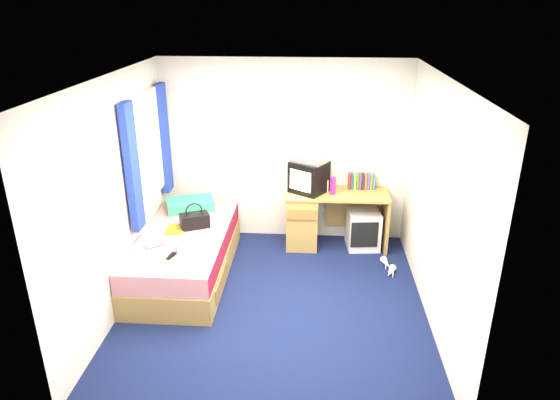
# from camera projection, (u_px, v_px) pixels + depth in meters

# --- Properties ---
(ground) EXTENTS (3.40, 3.40, 0.00)m
(ground) POSITION_uv_depth(u_px,v_px,m) (274.00, 303.00, 5.41)
(ground) COLOR #0C1438
(ground) RESTS_ON ground
(room_shell) EXTENTS (3.40, 3.40, 3.40)m
(room_shell) POSITION_uv_depth(u_px,v_px,m) (274.00, 177.00, 4.86)
(room_shell) COLOR white
(room_shell) RESTS_ON ground
(bed) EXTENTS (1.01, 2.00, 0.54)m
(bed) POSITION_uv_depth(u_px,v_px,m) (185.00, 254.00, 5.87)
(bed) COLOR #AB8A47
(bed) RESTS_ON ground
(pillow) EXTENTS (0.68, 0.55, 0.13)m
(pillow) POSITION_uv_depth(u_px,v_px,m) (190.00, 204.00, 6.42)
(pillow) COLOR teal
(pillow) RESTS_ON bed
(desk) EXTENTS (1.30, 0.55, 0.75)m
(desk) POSITION_uv_depth(u_px,v_px,m) (316.00, 216.00, 6.55)
(desk) COLOR #AB8A47
(desk) RESTS_ON ground
(storage_cube) EXTENTS (0.44, 0.44, 0.51)m
(storage_cube) POSITION_uv_depth(u_px,v_px,m) (363.00, 229.00, 6.54)
(storage_cube) COLOR white
(storage_cube) RESTS_ON ground
(crt_tv) EXTENTS (0.54, 0.54, 0.40)m
(crt_tv) POSITION_uv_depth(u_px,v_px,m) (309.00, 177.00, 6.35)
(crt_tv) COLOR black
(crt_tv) RESTS_ON desk
(vcr) EXTENTS (0.51, 0.46, 0.08)m
(vcr) POSITION_uv_depth(u_px,v_px,m) (309.00, 159.00, 6.27)
(vcr) COLOR silver
(vcr) RESTS_ON crt_tv
(book_row) EXTENTS (0.34, 0.13, 0.20)m
(book_row) POSITION_uv_depth(u_px,v_px,m) (361.00, 181.00, 6.50)
(book_row) COLOR maroon
(book_row) RESTS_ON desk
(picture_frame) EXTENTS (0.06, 0.12, 0.14)m
(picture_frame) POSITION_uv_depth(u_px,v_px,m) (369.00, 183.00, 6.53)
(picture_frame) COLOR black
(picture_frame) RESTS_ON desk
(pink_water_bottle) EXTENTS (0.09, 0.09, 0.21)m
(pink_water_bottle) POSITION_uv_depth(u_px,v_px,m) (333.00, 186.00, 6.30)
(pink_water_bottle) COLOR #D81E8C
(pink_water_bottle) RESTS_ON desk
(aerosol_can) EXTENTS (0.05, 0.05, 0.16)m
(aerosol_can) POSITION_uv_depth(u_px,v_px,m) (327.00, 186.00, 6.40)
(aerosol_can) COLOR white
(aerosol_can) RESTS_ON desk
(handbag) EXTENTS (0.38, 0.31, 0.31)m
(handbag) POSITION_uv_depth(u_px,v_px,m) (195.00, 220.00, 5.90)
(handbag) COLOR black
(handbag) RESTS_ON bed
(towel) EXTENTS (0.38, 0.34, 0.11)m
(towel) POSITION_uv_depth(u_px,v_px,m) (193.00, 244.00, 5.40)
(towel) COLOR white
(towel) RESTS_ON bed
(magazine) EXTENTS (0.22, 0.29, 0.01)m
(magazine) POSITION_uv_depth(u_px,v_px,m) (176.00, 229.00, 5.86)
(magazine) COLOR yellow
(magazine) RESTS_ON bed
(water_bottle) EXTENTS (0.19, 0.19, 0.07)m
(water_bottle) POSITION_uv_depth(u_px,v_px,m) (156.00, 243.00, 5.46)
(water_bottle) COLOR silver
(water_bottle) RESTS_ON bed
(colour_swatch_fan) EXTENTS (0.23, 0.12, 0.01)m
(colour_swatch_fan) POSITION_uv_depth(u_px,v_px,m) (174.00, 260.00, 5.17)
(colour_swatch_fan) COLOR #FFEE38
(colour_swatch_fan) RESTS_ON bed
(remote_control) EXTENTS (0.07, 0.17, 0.02)m
(remote_control) POSITION_uv_depth(u_px,v_px,m) (171.00, 256.00, 5.24)
(remote_control) COLOR black
(remote_control) RESTS_ON bed
(window_assembly) EXTENTS (0.11, 1.42, 1.40)m
(window_assembly) POSITION_uv_depth(u_px,v_px,m) (148.00, 151.00, 5.81)
(window_assembly) COLOR silver
(window_assembly) RESTS_ON room_shell
(white_heels) EXTENTS (0.17, 0.44, 0.09)m
(white_heels) POSITION_uv_depth(u_px,v_px,m) (388.00, 268.00, 6.03)
(white_heels) COLOR white
(white_heels) RESTS_ON ground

